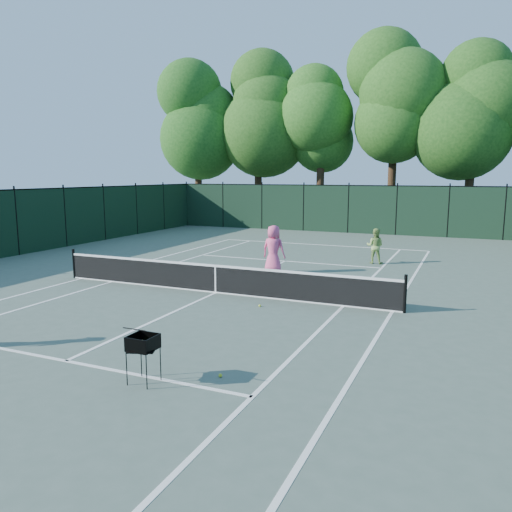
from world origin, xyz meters
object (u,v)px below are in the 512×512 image
at_px(ball_hopper, 143,343).
at_px(loose_ball_near_cart, 220,375).
at_px(player_pink, 274,249).
at_px(loose_ball_midcourt, 260,306).
at_px(player_green, 375,246).

xyz_separation_m(ball_hopper, loose_ball_near_cart, (1.15, 0.77, -0.72)).
relative_size(player_pink, loose_ball_midcourt, 26.94).
xyz_separation_m(player_green, loose_ball_midcourt, (-1.70, -8.40, -0.71)).
bearing_deg(loose_ball_near_cart, player_green, 88.22).
distance_m(player_pink, player_green, 4.84).
bearing_deg(loose_ball_midcourt, loose_ball_near_cart, -75.25).
bearing_deg(player_pink, player_green, -128.00).
height_order(player_green, loose_ball_midcourt, player_green).
distance_m(ball_hopper, loose_ball_near_cart, 1.55).
relative_size(ball_hopper, loose_ball_midcourt, 13.12).
relative_size(player_green, loose_ball_midcourt, 21.81).
bearing_deg(player_pink, ball_hopper, 101.17).
bearing_deg(loose_ball_near_cart, ball_hopper, -146.18).
bearing_deg(ball_hopper, player_pink, 78.04).
height_order(player_pink, ball_hopper, player_pink).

